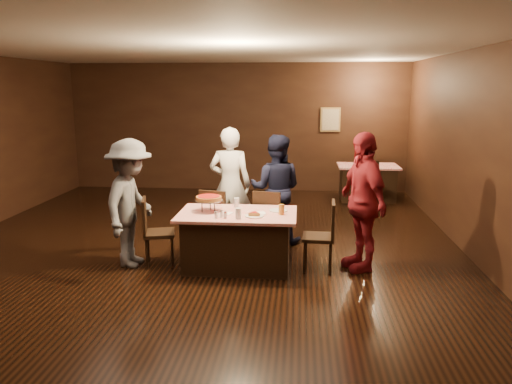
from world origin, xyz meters
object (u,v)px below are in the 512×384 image
(diner_navy_hoodie, at_px, (276,189))
(glass_back, at_px, (237,203))
(diner_red_shirt, at_px, (362,202))
(chair_back_far, at_px, (364,174))
(chair_far_right, at_px, (270,220))
(chair_end_right, at_px, (318,236))
(diner_white_jacket, at_px, (230,185))
(back_table, at_px, (367,183))
(chair_back_near, at_px, (372,185))
(glass_front_left, at_px, (238,213))
(main_table, at_px, (238,240))
(pizza_stand, at_px, (209,198))
(glass_amber, at_px, (281,210))
(plate_empty, at_px, (278,210))
(chair_far_left, at_px, (218,219))
(chair_end_left, at_px, (159,232))
(diner_grey_knit, at_px, (131,203))

(diner_navy_hoodie, bearing_deg, glass_back, 67.28)
(diner_red_shirt, bearing_deg, glass_back, -117.36)
(chair_back_far, height_order, glass_back, chair_back_far)
(chair_far_right, relative_size, diner_red_shirt, 0.51)
(chair_end_right, height_order, diner_white_jacket, diner_white_jacket)
(diner_white_jacket, bearing_deg, back_table, -124.61)
(chair_back_near, height_order, glass_front_left, chair_back_near)
(main_table, xyz_separation_m, pizza_stand, (-0.40, 0.05, 0.57))
(pizza_stand, relative_size, glass_front_left, 2.71)
(glass_amber, bearing_deg, diner_navy_hoodie, 96.28)
(diner_red_shirt, height_order, glass_amber, diner_red_shirt)
(plate_empty, bearing_deg, diner_navy_hoodie, 94.79)
(chair_far_left, distance_m, glass_back, 0.68)
(chair_far_left, xyz_separation_m, plate_empty, (0.95, -0.60, 0.30))
(chair_back_near, relative_size, diner_white_jacket, 0.52)
(back_table, height_order, diner_red_shirt, diner_red_shirt)
(chair_far_left, bearing_deg, glass_amber, 155.21)
(chair_far_left, distance_m, diner_navy_hoodie, 1.05)
(chair_end_right, distance_m, pizza_stand, 1.57)
(main_table, relative_size, glass_back, 11.43)
(back_table, distance_m, chair_end_right, 4.58)
(main_table, height_order, pizza_stand, pizza_stand)
(chair_end_left, bearing_deg, chair_far_right, -77.91)
(plate_empty, bearing_deg, diner_white_jacket, 127.81)
(chair_far_right, distance_m, pizza_stand, 1.16)
(chair_end_right, relative_size, diner_grey_knit, 0.54)
(chair_end_left, xyz_separation_m, pizza_stand, (0.70, 0.05, 0.48))
(chair_end_left, xyz_separation_m, chair_back_near, (3.42, 3.71, 0.00))
(chair_back_near, distance_m, glass_back, 4.17)
(glass_amber, bearing_deg, diner_grey_knit, 179.84)
(chair_back_near, relative_size, plate_empty, 3.80)
(diner_red_shirt, bearing_deg, pizza_stand, -109.37)
(glass_amber, bearing_deg, chair_back_far, 71.23)
(main_table, bearing_deg, back_table, 62.25)
(diner_white_jacket, bearing_deg, chair_back_far, -119.92)
(diner_white_jacket, bearing_deg, chair_far_left, 77.48)
(main_table, height_order, chair_back_far, chair_back_far)
(plate_empty, bearing_deg, main_table, -164.74)
(chair_end_left, xyz_separation_m, diner_white_jacket, (0.84, 1.20, 0.44))
(chair_far_left, height_order, chair_far_right, same)
(diner_red_shirt, bearing_deg, diner_navy_hoodie, -153.15)
(chair_far_left, bearing_deg, pizza_stand, 103.87)
(diner_red_shirt, bearing_deg, diner_white_jacket, -140.24)
(chair_end_right, distance_m, diner_white_jacket, 1.87)
(diner_white_jacket, xyz_separation_m, glass_back, (0.21, -0.90, -0.08))
(back_table, distance_m, glass_amber, 4.80)
(main_table, height_order, diner_white_jacket, diner_white_jacket)
(back_table, xyz_separation_m, plate_empty, (-1.77, -4.26, 0.39))
(chair_end_left, bearing_deg, main_table, -104.48)
(chair_far_left, bearing_deg, chair_far_right, -166.13)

